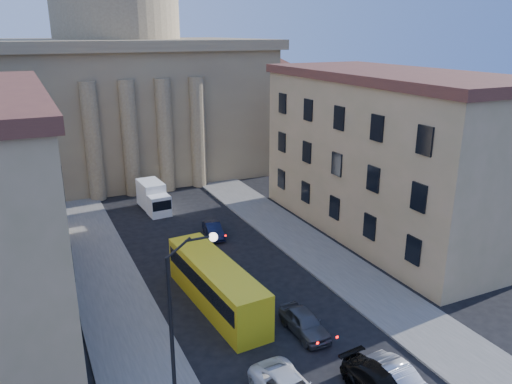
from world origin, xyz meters
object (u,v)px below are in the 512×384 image
(car_right_near, at_px, (399,379))
(box_truck, at_px, (153,198))
(street_lamp, at_px, (181,307))
(city_bus, at_px, (216,283))

(car_right_near, xyz_separation_m, box_truck, (-4.54, 32.79, 0.69))
(car_right_near, height_order, box_truck, box_truck)
(street_lamp, bearing_deg, city_bus, 58.78)
(car_right_near, bearing_deg, street_lamp, 152.36)
(car_right_near, relative_size, city_bus, 0.38)
(city_bus, xyz_separation_m, box_truck, (0.96, 20.69, -0.29))
(city_bus, distance_m, box_truck, 20.72)
(street_lamp, distance_m, car_right_near, 12.00)
(street_lamp, relative_size, city_bus, 0.78)
(car_right_near, distance_m, city_bus, 13.32)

